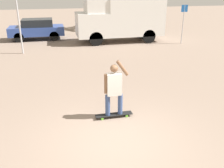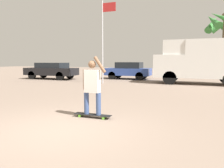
{
  "view_description": "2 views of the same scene",
  "coord_description": "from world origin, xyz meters",
  "views": [
    {
      "loc": [
        -1.31,
        -5.09,
        3.65
      ],
      "look_at": [
        0.36,
        1.83,
        0.84
      ],
      "focal_mm": 40.0,
      "sensor_mm": 36.0,
      "label": 1
    },
    {
      "loc": [
        2.95,
        -4.25,
        1.65
      ],
      "look_at": [
        0.66,
        1.85,
        0.93
      ],
      "focal_mm": 35.0,
      "sensor_mm": 36.0,
      "label": 2
    }
  ],
  "objects": [
    {
      "name": "person_skateboarder",
      "position": [
        0.28,
        1.27,
        0.97
      ],
      "size": [
        0.71,
        0.22,
        1.66
      ],
      "color": "#384C7A",
      "rests_on": "skateboard"
    },
    {
      "name": "skateboard",
      "position": [
        0.28,
        1.27,
        0.08
      ],
      "size": [
        1.11,
        0.22,
        0.1
      ],
      "color": "black",
      "rests_on": "ground_plane"
    },
    {
      "name": "parked_car_blue",
      "position": [
        -2.32,
        13.82,
        0.77
      ],
      "size": [
        3.82,
        1.78,
        1.45
      ],
      "color": "black",
      "rests_on": "ground_plane"
    },
    {
      "name": "camper_van",
      "position": [
        3.38,
        11.7,
        1.64
      ],
      "size": [
        5.86,
        2.07,
        2.97
      ],
      "color": "black",
      "rests_on": "ground_plane"
    },
    {
      "name": "flagpole",
      "position": [
        -2.93,
        9.79,
        3.33
      ],
      "size": [
        1.03,
        0.12,
        5.72
      ],
      "color": "#B7B7BC",
      "rests_on": "ground_plane"
    },
    {
      "name": "parked_car_black",
      "position": [
        -8.54,
        11.48,
        0.77
      ],
      "size": [
        4.53,
        1.72,
        1.41
      ],
      "color": "black",
      "rests_on": "ground_plane"
    },
    {
      "name": "ground_plane",
      "position": [
        0.0,
        0.0,
        0.0
      ],
      "size": [
        80.0,
        80.0,
        0.0
      ],
      "primitive_type": "plane",
      "color": "gray"
    }
  ]
}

